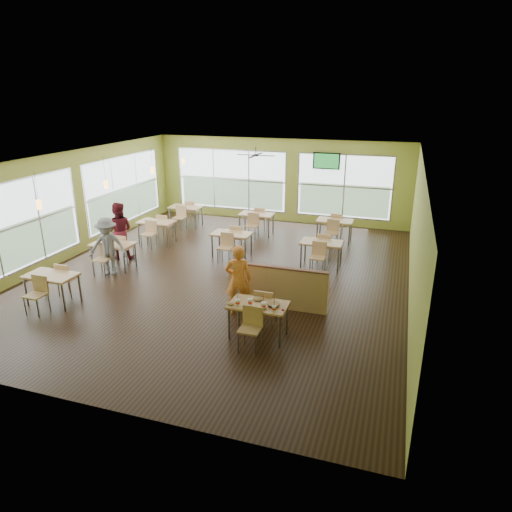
% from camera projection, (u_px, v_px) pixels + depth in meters
% --- Properties ---
extents(room, '(12.00, 12.04, 3.20)m').
position_uv_depth(room, '(222.00, 219.00, 12.32)').
color(room, black).
rests_on(room, ground).
extents(window_bays, '(9.24, 10.24, 2.38)m').
position_uv_depth(window_bays, '(184.00, 195.00, 15.88)').
color(window_bays, white).
rests_on(window_bays, room).
extents(main_table, '(1.22, 1.52, 0.87)m').
position_uv_depth(main_table, '(258.00, 309.00, 9.39)').
color(main_table, '#DDB477').
rests_on(main_table, floor).
extents(half_wall_divider, '(2.40, 0.14, 1.04)m').
position_uv_depth(half_wall_divider, '(277.00, 287.00, 10.72)').
color(half_wall_divider, '#DDB477').
rests_on(half_wall_divider, floor).
extents(dining_tables, '(6.92, 8.72, 0.87)m').
position_uv_depth(dining_tables, '(212.00, 233.00, 14.49)').
color(dining_tables, '#DDB477').
rests_on(dining_tables, floor).
extents(pendant_lights, '(0.11, 7.31, 0.86)m').
position_uv_depth(pendant_lights, '(130.00, 177.00, 13.56)').
color(pendant_lights, '#2D2119').
rests_on(pendant_lights, ceiling).
extents(ceiling_fan, '(1.25, 1.25, 0.29)m').
position_uv_depth(ceiling_fan, '(256.00, 155.00, 14.55)').
color(ceiling_fan, '#2D2119').
rests_on(ceiling_fan, ceiling).
extents(tv_backwall, '(1.00, 0.07, 0.60)m').
position_uv_depth(tv_backwall, '(326.00, 161.00, 16.79)').
color(tv_backwall, black).
rests_on(tv_backwall, wall_back).
extents(man_plaid, '(0.71, 0.59, 1.66)m').
position_uv_depth(man_plaid, '(238.00, 280.00, 10.32)').
color(man_plaid, '#F7461B').
rests_on(man_plaid, floor).
extents(patron_maroon, '(1.02, 0.91, 1.75)m').
position_uv_depth(patron_maroon, '(119.00, 231.00, 13.84)').
color(patron_maroon, maroon).
rests_on(patron_maroon, floor).
extents(patron_grey, '(1.18, 0.86, 1.64)m').
position_uv_depth(patron_grey, '(108.00, 246.00, 12.62)').
color(patron_grey, slate).
rests_on(patron_grey, floor).
extents(cup_blue, '(0.10, 0.10, 0.38)m').
position_uv_depth(cup_blue, '(238.00, 302.00, 9.24)').
color(cup_blue, white).
rests_on(cup_blue, main_table).
extents(cup_yellow, '(0.11, 0.11, 0.38)m').
position_uv_depth(cup_yellow, '(250.00, 302.00, 9.26)').
color(cup_yellow, white).
rests_on(cup_yellow, main_table).
extents(cup_red_near, '(0.10, 0.10, 0.37)m').
position_uv_depth(cup_red_near, '(263.00, 305.00, 9.11)').
color(cup_red_near, white).
rests_on(cup_red_near, main_table).
extents(cup_red_far, '(0.09, 0.09, 0.32)m').
position_uv_depth(cup_red_far, '(274.00, 308.00, 9.00)').
color(cup_red_far, white).
rests_on(cup_red_far, main_table).
extents(food_basket, '(0.26, 0.26, 0.06)m').
position_uv_depth(food_basket, '(274.00, 305.00, 9.24)').
color(food_basket, black).
rests_on(food_basket, main_table).
extents(ketchup_cup, '(0.05, 0.05, 0.02)m').
position_uv_depth(ketchup_cup, '(283.00, 310.00, 9.07)').
color(ketchup_cup, '#B61015').
rests_on(ketchup_cup, main_table).
extents(wrapper_left, '(0.19, 0.18, 0.04)m').
position_uv_depth(wrapper_left, '(231.00, 303.00, 9.32)').
color(wrapper_left, tan).
rests_on(wrapper_left, main_table).
extents(wrapper_mid, '(0.26, 0.25, 0.06)m').
position_uv_depth(wrapper_mid, '(258.00, 299.00, 9.51)').
color(wrapper_mid, tan).
rests_on(wrapper_mid, main_table).
extents(wrapper_right, '(0.15, 0.14, 0.03)m').
position_uv_depth(wrapper_right, '(264.00, 308.00, 9.13)').
color(wrapper_right, tan).
rests_on(wrapper_right, main_table).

